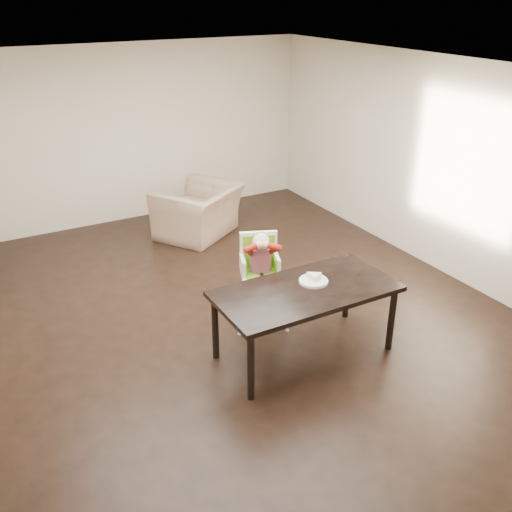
# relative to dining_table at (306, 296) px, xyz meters

# --- Properties ---
(ground) EXTENTS (7.00, 7.00, 0.00)m
(ground) POSITION_rel_dining_table_xyz_m (-0.36, 1.04, -0.67)
(ground) COLOR black
(ground) RESTS_ON ground
(room_walls) EXTENTS (6.02, 7.02, 2.71)m
(room_walls) POSITION_rel_dining_table_xyz_m (-0.36, 1.04, 1.18)
(room_walls) COLOR beige
(room_walls) RESTS_ON ground
(dining_table) EXTENTS (1.80, 0.90, 0.75)m
(dining_table) POSITION_rel_dining_table_xyz_m (0.00, 0.00, 0.00)
(dining_table) COLOR black
(dining_table) RESTS_ON ground
(high_chair) EXTENTS (0.58, 0.58, 1.08)m
(high_chair) POSITION_rel_dining_table_xyz_m (-0.07, 0.79, 0.09)
(high_chair) COLOR white
(high_chair) RESTS_ON ground
(plate) EXTENTS (0.32, 0.32, 0.08)m
(plate) POSITION_rel_dining_table_xyz_m (0.15, 0.08, 0.11)
(plate) COLOR white
(plate) RESTS_ON dining_table
(armchair) EXTENTS (1.37, 1.26, 1.01)m
(armchair) POSITION_rel_dining_table_xyz_m (0.32, 3.35, -0.17)
(armchair) COLOR #A18266
(armchair) RESTS_ON ground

